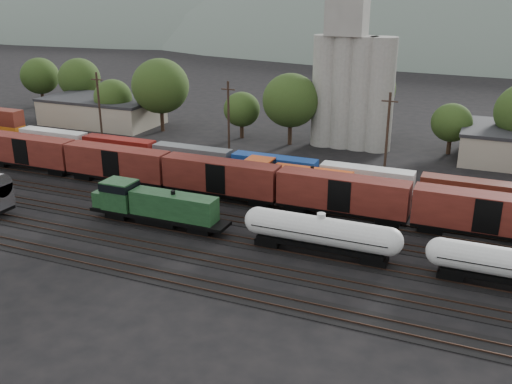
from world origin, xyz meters
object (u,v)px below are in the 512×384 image
at_px(orange_locomotive, 290,178).
at_px(grain_silo, 352,79).
at_px(green_locomotive, 151,204).
at_px(tank_car_a, 321,232).

height_order(orange_locomotive, grain_silo, grain_silo).
distance_m(green_locomotive, orange_locomotive, 18.61).
relative_size(tank_car_a, orange_locomotive, 0.96).
xyz_separation_m(tank_car_a, orange_locomotive, (-8.56, 15.00, -0.12)).
bearing_deg(orange_locomotive, green_locomotive, -126.30).
relative_size(green_locomotive, orange_locomotive, 0.99).
bearing_deg(orange_locomotive, grain_silo, 87.96).
bearing_deg(grain_silo, orange_locomotive, -92.04).
bearing_deg(tank_car_a, grain_silo, 100.54).
bearing_deg(orange_locomotive, tank_car_a, -60.29).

